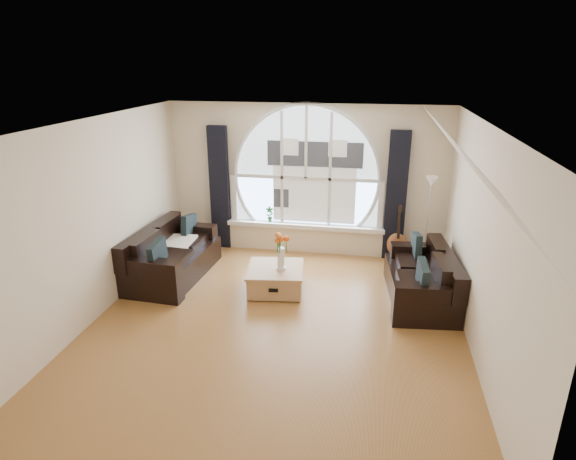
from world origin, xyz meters
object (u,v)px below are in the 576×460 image
Objects in this scene: coffee_chest at (275,278)px; vase_flowers at (281,245)px; potted_plant at (270,214)px; sofa_left at (173,254)px; sofa_right at (421,275)px; guitar at (398,232)px; floor_lamp at (427,223)px.

vase_flowers is (0.09, -0.02, 0.56)m from coffee_chest.
potted_plant is (-0.45, 1.65, 0.49)m from coffee_chest.
sofa_right is at bearing 2.15° from sofa_left.
vase_flowers is (-2.10, -0.11, 0.37)m from sofa_right.
guitar reaches higher than sofa_right.
potted_plant is at bearing 143.72° from sofa_right.
vase_flowers is at bearing -148.69° from floor_lamp.
guitar is (1.80, 1.56, -0.24)m from vase_flowers.
coffee_chest is 0.80× the size of guitar.
potted_plant is (-0.54, 1.67, -0.07)m from vase_flowers.
guitar is 2.35m from potted_plant.
floor_lamp is at bearing -26.94° from guitar.
guitar is at bearing 158.28° from floor_lamp.
guitar is at bearing 40.87° from vase_flowers.
guitar reaches higher than coffee_chest.
vase_flowers reaches higher than sofa_left.
guitar is 3.63× the size of potted_plant.
coffee_chest is 0.53× the size of floor_lamp.
sofa_right is (3.95, -0.11, 0.00)m from sofa_left.
sofa_left is 1.08× the size of sofa_right.
sofa_right is 5.92× the size of potted_plant.
sofa_left is 4.29m from floor_lamp.
potted_plant is at bearing 51.66° from sofa_left.
coffee_chest is 1.21× the size of vase_flowers.
potted_plant reaches higher than sofa_right.
vase_flowers is 0.44× the size of floor_lamp.
sofa_left reaches higher than sofa_right.
sofa_right is 2.20m from coffee_chest.
potted_plant is (1.31, 1.45, 0.30)m from sofa_left.
guitar is at bearing 95.81° from sofa_right.
sofa_right is 1.34m from floor_lamp.
potted_plant is (-2.64, 1.56, 0.30)m from sofa_right.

